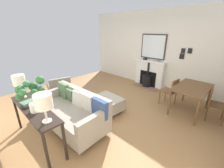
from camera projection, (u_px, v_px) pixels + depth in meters
ground_plane at (102, 108)px, 4.06m from camera, size 5.19×5.85×0.01m
wall_left at (152, 50)px, 5.31m from camera, size 0.12×5.85×2.75m
fireplace at (149, 75)px, 5.47m from camera, size 0.51×1.20×1.00m
mirror_over_mantel at (153, 47)px, 5.16m from camera, size 0.04×0.95×0.87m
mantel_bowl_near at (145, 59)px, 5.42m from camera, size 0.15×0.15×0.06m
mantel_bowl_far at (157, 61)px, 5.10m from camera, size 0.14×0.14×0.05m
sofa at (72, 111)px, 3.20m from camera, size 0.92×1.82×0.83m
ottoman at (107, 103)px, 3.80m from camera, size 0.66×0.80×0.40m
armchair_accent at (60, 87)px, 4.35m from camera, size 0.80×0.72×0.77m
console_table at (34, 112)px, 2.59m from camera, size 0.36×1.57×0.77m
table_lamp_near_end at (19, 81)px, 2.80m from camera, size 0.23×0.23×0.48m
table_lamp_far_end at (43, 102)px, 2.05m from camera, size 0.25×0.25×0.46m
potted_plant at (31, 92)px, 2.32m from camera, size 0.47×0.38×0.60m
book_stack at (30, 103)px, 2.64m from camera, size 0.29×0.24×0.08m
dining_table at (192, 90)px, 3.64m from camera, size 1.19×0.74×0.73m
dining_chair_near_fireplace at (171, 90)px, 4.02m from camera, size 0.44×0.44×0.81m
dining_chair_by_back_wall at (214, 102)px, 3.36m from camera, size 0.45×0.45×0.83m
photo_gallery_row at (185, 53)px, 4.50m from camera, size 0.02×0.34×0.36m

